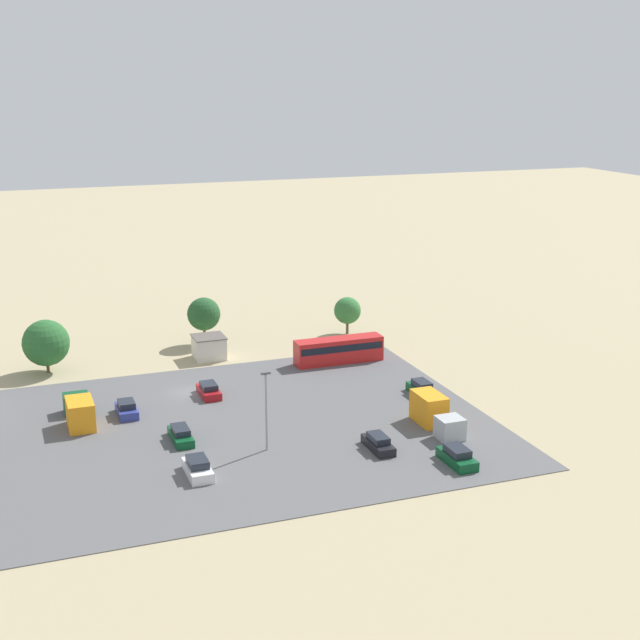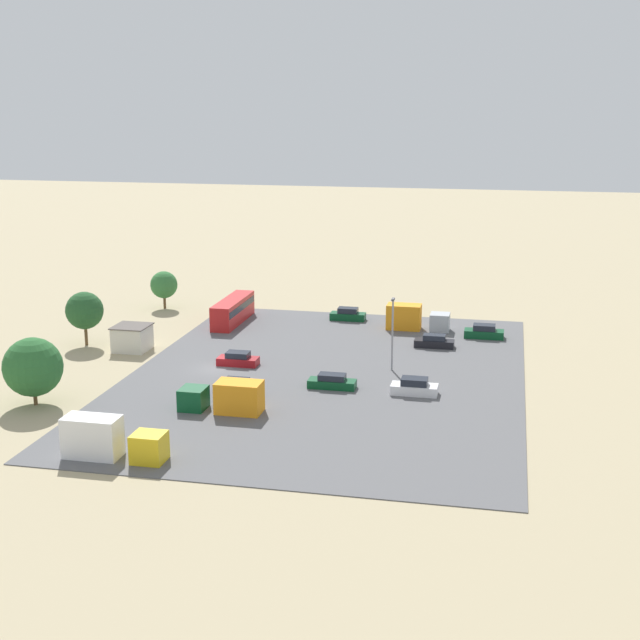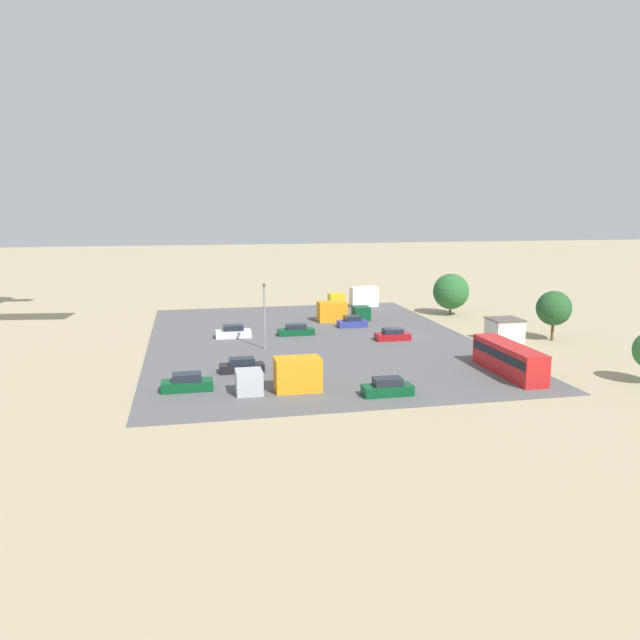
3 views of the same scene
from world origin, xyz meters
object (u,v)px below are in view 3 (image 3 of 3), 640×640
object	(u,v)px
shed_building	(505,330)
parked_car_6	(352,322)
parked_car_0	(296,331)
parked_truck_0	(356,298)
parked_car_2	(233,332)
parked_car_3	(187,383)
parked_car_5	(387,388)
parked_car_4	(242,366)
parked_truck_1	(340,312)
parked_truck_2	(284,376)
parked_car_1	(393,335)
bus	(509,358)

from	to	relation	value
shed_building	parked_car_6	distance (m)	20.65
parked_car_0	parked_car_6	xyz separation A→B (m)	(3.87, -8.59, 0.06)
parked_truck_0	parked_car_2	bearing A→B (deg)	133.39
parked_car_3	parked_car_5	size ratio (longest dim) A/B	1.03
parked_car_2	parked_car_4	xyz separation A→B (m)	(-17.18, 0.40, -0.06)
parked_truck_1	parked_car_3	bearing A→B (deg)	-35.39
parked_car_3	parked_truck_0	size ratio (longest dim) A/B	0.56
parked_car_2	parked_truck_1	xyz separation A→B (m)	(8.47, -16.21, 0.65)
shed_building	parked_car_0	size ratio (longest dim) A/B	0.83
parked_truck_0	parked_truck_1	world-z (taller)	parked_truck_0
parked_car_6	shed_building	bearing A→B (deg)	52.14
shed_building	parked_car_2	size ratio (longest dim) A/B	0.87
shed_building	parked_truck_0	world-z (taller)	parked_truck_0
parked_car_0	parked_car_5	world-z (taller)	parked_car_5
parked_car_4	parked_car_6	distance (m)	26.99
parked_car_0	parked_car_4	size ratio (longest dim) A/B	1.04
parked_car_2	parked_truck_2	size ratio (longest dim) A/B	0.58
parked_car_1	parked_truck_0	xyz separation A→B (m)	(26.44, -2.47, 0.90)
parked_car_3	parked_truck_1	distance (m)	38.08
bus	parked_car_1	distance (m)	18.87
parked_car_2	parked_car_6	xyz separation A→B (m)	(3.68, -16.72, -0.02)
parked_car_1	parked_car_6	distance (m)	9.76
parked_car_4	parked_car_5	bearing A→B (deg)	48.58
bus	parked_car_4	size ratio (longest dim) A/B	2.44
bus	parked_car_3	xyz separation A→B (m)	(0.92, 31.52, -0.97)
parked_car_6	parked_car_2	bearing A→B (deg)	-77.59
parked_car_2	parked_truck_1	bearing A→B (deg)	-62.40
parked_truck_0	parked_truck_2	size ratio (longest dim) A/B	1.08
parked_car_0	parked_car_4	world-z (taller)	parked_car_4
parked_car_5	parked_truck_2	world-z (taller)	parked_truck_2
parked_truck_1	shed_building	bearing A→B (deg)	43.92
parked_car_1	parked_truck_0	bearing A→B (deg)	-5.33
parked_car_0	parked_car_3	size ratio (longest dim) A/B	1.01
parked_car_5	parked_truck_2	xyz separation A→B (m)	(3.02, 8.83, 0.74)
parked_car_1	parked_car_2	xyz separation A→B (m)	(5.68, 19.49, 0.06)
bus	parked_truck_2	bearing A→B (deg)	3.18
parked_car_1	parked_car_5	size ratio (longest dim) A/B	0.96
parked_car_0	parked_car_3	world-z (taller)	parked_car_3
parked_car_2	parked_car_4	size ratio (longest dim) A/B	1.00
parked_car_4	parked_car_0	bearing A→B (deg)	153.34
parked_car_1	parked_car_4	distance (m)	22.98
parked_car_0	parked_truck_1	size ratio (longest dim) A/B	0.62
parked_car_4	parked_car_6	xyz separation A→B (m)	(20.86, -17.13, 0.04)
parked_car_6	parked_car_1	bearing A→B (deg)	16.47
shed_building	parked_car_5	bearing A→B (deg)	131.25
bus	parked_car_5	size ratio (longest dim) A/B	2.45
parked_car_5	parked_car_6	bearing A→B (deg)	-9.26
bus	parked_car_0	distance (m)	29.18
parked_car_4	parked_car_3	bearing A→B (deg)	-45.34
shed_building	bus	xyz separation A→B (m)	(-14.49, 7.35, 0.27)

